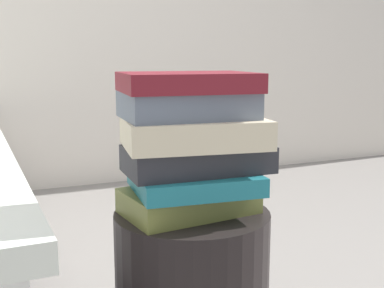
{
  "coord_description": "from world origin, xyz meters",
  "views": [
    {
      "loc": [
        -0.4,
        -0.92,
        0.76
      ],
      "look_at": [
        0.0,
        0.0,
        0.58
      ],
      "focal_mm": 46.45,
      "sensor_mm": 36.0,
      "label": 1
    }
  ],
  "objects_px": {
    "book_cream": "(193,133)",
    "book_slate": "(187,105)",
    "book_teal": "(194,181)",
    "book_charcoal": "(198,159)",
    "book_olive": "(189,201)",
    "book_maroon": "(187,82)"
  },
  "relations": [
    {
      "from": "book_cream",
      "to": "book_slate",
      "type": "xyz_separation_m",
      "value": [
        -0.01,
        0.02,
        0.06
      ]
    },
    {
      "from": "book_teal",
      "to": "book_charcoal",
      "type": "bearing_deg",
      "value": 11.99
    },
    {
      "from": "book_olive",
      "to": "book_teal",
      "type": "bearing_deg",
      "value": -66.76
    },
    {
      "from": "book_olive",
      "to": "book_maroon",
      "type": "relative_size",
      "value": 1.01
    },
    {
      "from": "book_charcoal",
      "to": "book_slate",
      "type": "bearing_deg",
      "value": 137.57
    },
    {
      "from": "book_cream",
      "to": "book_maroon",
      "type": "relative_size",
      "value": 1.07
    },
    {
      "from": "book_charcoal",
      "to": "book_cream",
      "type": "distance_m",
      "value": 0.06
    },
    {
      "from": "book_olive",
      "to": "book_maroon",
      "type": "distance_m",
      "value": 0.25
    },
    {
      "from": "book_olive",
      "to": "book_teal",
      "type": "distance_m",
      "value": 0.05
    },
    {
      "from": "book_charcoal",
      "to": "book_cream",
      "type": "height_order",
      "value": "book_cream"
    },
    {
      "from": "book_teal",
      "to": "book_charcoal",
      "type": "height_order",
      "value": "book_charcoal"
    },
    {
      "from": "book_charcoal",
      "to": "book_cream",
      "type": "bearing_deg",
      "value": -173.84
    },
    {
      "from": "book_olive",
      "to": "book_teal",
      "type": "height_order",
      "value": "book_teal"
    },
    {
      "from": "book_charcoal",
      "to": "book_maroon",
      "type": "xyz_separation_m",
      "value": [
        -0.02,
        0.02,
        0.16
      ]
    },
    {
      "from": "book_cream",
      "to": "book_olive",
      "type": "bearing_deg",
      "value": 124.65
    },
    {
      "from": "book_teal",
      "to": "book_cream",
      "type": "xyz_separation_m",
      "value": [
        -0.0,
        0.0,
        0.1
      ]
    },
    {
      "from": "book_charcoal",
      "to": "book_maroon",
      "type": "bearing_deg",
      "value": 136.15
    },
    {
      "from": "book_olive",
      "to": "book_charcoal",
      "type": "relative_size",
      "value": 0.9
    },
    {
      "from": "book_olive",
      "to": "book_slate",
      "type": "xyz_separation_m",
      "value": [
        -0.0,
        0.01,
        0.2
      ]
    },
    {
      "from": "book_charcoal",
      "to": "book_cream",
      "type": "relative_size",
      "value": 1.05
    },
    {
      "from": "book_teal",
      "to": "book_slate",
      "type": "height_order",
      "value": "book_slate"
    },
    {
      "from": "book_slate",
      "to": "book_maroon",
      "type": "height_order",
      "value": "book_maroon"
    }
  ]
}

